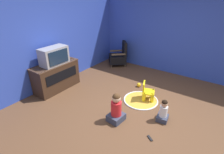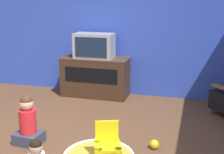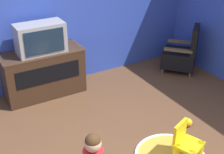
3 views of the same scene
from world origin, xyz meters
The scene contains 6 objects.
wall_back centered at (-0.11, 2.58, 1.32)m, with size 5.78×0.12×2.64m.
tv_cabinet centered at (-0.34, 2.24, 0.40)m, with size 1.32×0.54×0.77m.
television centered at (-0.34, 2.20, 1.01)m, with size 0.75×0.39×0.47m.
black_armchair centered at (2.24, 1.78, 0.34)m, with size 0.80×0.80×0.91m.
yellow_kid_chair centered at (0.63, -0.17, 0.19)m, with size 0.40×0.39×0.49m.
toy_ball centered at (1.12, 0.33, 0.06)m, with size 0.12×0.12×0.12m.
Camera 3 is at (-1.66, -2.30, 2.68)m, focal length 50.00 mm.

